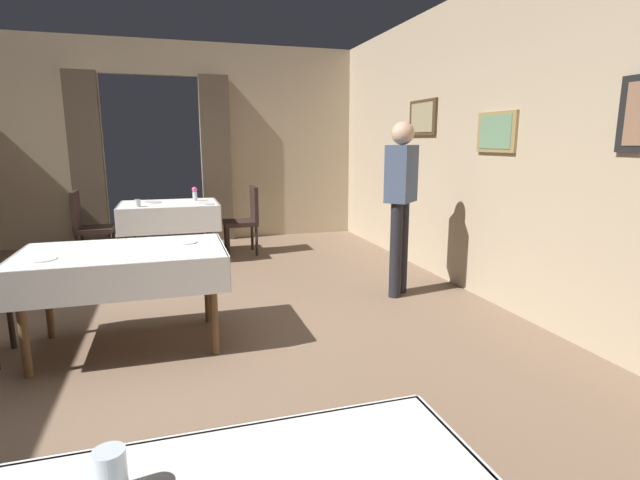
{
  "coord_description": "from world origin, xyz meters",
  "views": [
    {
      "loc": [
        0.24,
        -3.69,
        1.53
      ],
      "look_at": [
        1.4,
        0.14,
        0.72
      ],
      "focal_mm": 27.19,
      "sensor_mm": 36.0,
      "label": 1
    }
  ],
  "objects": [
    {
      "name": "dining_table_far",
      "position": [
        0.19,
        2.87,
        0.64
      ],
      "size": [
        1.24,
        0.95,
        0.75
      ],
      "color": "brown",
      "rests_on": "ground"
    },
    {
      "name": "flower_vase_far",
      "position": [
        0.52,
        3.0,
        0.85
      ],
      "size": [
        0.07,
        0.07,
        0.19
      ],
      "color": "silver",
      "rests_on": "dining_table_far"
    },
    {
      "name": "ground",
      "position": [
        0.0,
        0.0,
        0.0
      ],
      "size": [
        10.08,
        10.08,
        0.0
      ],
      "primitive_type": "plane",
      "color": "#7A604C"
    },
    {
      "name": "plate_far_b",
      "position": [
        -0.02,
        2.96,
        0.76
      ],
      "size": [
        0.22,
        0.22,
        0.01
      ],
      "primitive_type": "cylinder",
      "color": "white",
      "rests_on": "dining_table_far"
    },
    {
      "name": "person_waiter_by_doorway",
      "position": [
        2.38,
        0.62,
        1.02
      ],
      "size": [
        0.41,
        0.41,
        1.72
      ],
      "color": "black",
      "rests_on": "ground"
    },
    {
      "name": "wall_back",
      "position": [
        0.0,
        4.18,
        1.51
      ],
      "size": [
        6.4,
        0.27,
        3.0
      ],
      "color": "tan",
      "rests_on": "ground"
    },
    {
      "name": "glass_far_c",
      "position": [
        -0.18,
        2.59,
        0.8
      ],
      "size": [
        0.07,
        0.07,
        0.09
      ],
      "primitive_type": "cylinder",
      "color": "silver",
      "rests_on": "dining_table_far"
    },
    {
      "name": "wall_right",
      "position": [
        3.2,
        0.0,
        1.5
      ],
      "size": [
        0.16,
        8.4,
        3.0
      ],
      "color": "tan",
      "rests_on": "ground"
    },
    {
      "name": "dining_table_mid",
      "position": [
        -0.14,
        0.06,
        0.66
      ],
      "size": [
        1.46,
        0.92,
        0.75
      ],
      "color": "brown",
      "rests_on": "ground"
    },
    {
      "name": "plate_mid_b",
      "position": [
        0.3,
        0.18,
        0.76
      ],
      "size": [
        0.19,
        0.19,
        0.01
      ],
      "primitive_type": "cylinder",
      "color": "white",
      "rests_on": "dining_table_mid"
    },
    {
      "name": "glass_near_c",
      "position": [
        0.07,
        -2.64,
        0.81
      ],
      "size": [
        0.07,
        0.07,
        0.11
      ],
      "primitive_type": "cylinder",
      "color": "silver",
      "rests_on": "dining_table_near"
    },
    {
      "name": "chair_far_left",
      "position": [
        -0.82,
        2.95,
        0.52
      ],
      "size": [
        0.45,
        0.44,
        0.93
      ],
      "color": "black",
      "rests_on": "ground"
    },
    {
      "name": "plate_mid_a",
      "position": [
        -0.64,
        -0.12,
        0.76
      ],
      "size": [
        0.21,
        0.21,
        0.01
      ],
      "primitive_type": "cylinder",
      "color": "white",
      "rests_on": "dining_table_mid"
    },
    {
      "name": "chair_far_right",
      "position": [
        1.19,
        2.93,
        0.52
      ],
      "size": [
        0.44,
        0.44,
        0.93
      ],
      "color": "black",
      "rests_on": "ground"
    },
    {
      "name": "plate_far_d",
      "position": [
        0.64,
        2.59,
        0.76
      ],
      "size": [
        0.2,
        0.2,
        0.01
      ],
      "primitive_type": "cylinder",
      "color": "white",
      "rests_on": "dining_table_far"
    }
  ]
}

